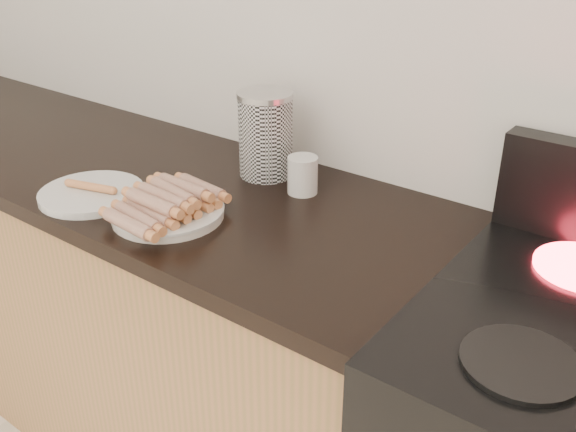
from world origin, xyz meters
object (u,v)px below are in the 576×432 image
Objects in this scene: main_plate at (168,214)px; side_plate at (92,194)px; canister at (266,134)px; mug at (303,175)px.

side_plate is at bearing -171.14° from main_plate.
main_plate is at bearing -93.82° from canister.
canister is at bearing 166.43° from mug.
side_plate is (-0.22, -0.03, 0.00)m from main_plate.
main_plate is 1.01× the size of side_plate.
canister is (0.02, 0.32, 0.10)m from main_plate.
side_plate is 0.50m from mug.
main_plate is 1.15× the size of canister.
canister reaches higher than mug.
mug reaches higher than side_plate.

